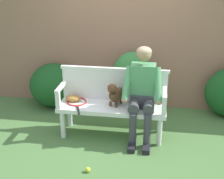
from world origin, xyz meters
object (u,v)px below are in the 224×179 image
person_seated (142,90)px  baseball_glove (73,98)px  garden_bench (112,110)px  tennis_racket (77,102)px  dog_on_bench (115,94)px  tennis_ball (88,170)px

person_seated → baseball_glove: (-1.02, 0.08, -0.22)m
garden_bench → tennis_racket: tennis_racket is taller
tennis_racket → garden_bench: bearing=-0.8°
dog_on_bench → tennis_ball: 1.15m
garden_bench → tennis_ball: bearing=-99.4°
baseball_glove → garden_bench: bearing=1.0°
tennis_racket → tennis_ball: size_ratio=8.81×
garden_bench → person_seated: (0.43, -0.01, 0.33)m
garden_bench → baseball_glove: size_ratio=7.02×
tennis_racket → tennis_ball: (0.37, -0.94, -0.45)m
person_seated → tennis_racket: bearing=178.8°
garden_bench → baseball_glove: baseball_glove is taller
garden_bench → tennis_racket: 0.53m
tennis_racket → person_seated: bearing=-1.2°
tennis_ball → tennis_racket: bearing=111.3°
garden_bench → tennis_ball: size_ratio=23.42×
person_seated → garden_bench: bearing=178.4°
person_seated → dog_on_bench: person_seated is taller
tennis_racket → tennis_ball: bearing=-68.7°
person_seated → tennis_racket: (-0.95, 0.02, -0.26)m
tennis_racket → tennis_ball: 1.11m
tennis_racket → baseball_glove: size_ratio=2.64×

